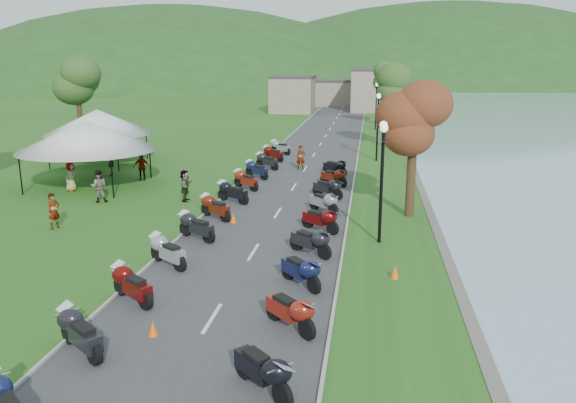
{
  "coord_description": "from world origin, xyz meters",
  "views": [
    {
      "loc": [
        4.47,
        -4.85,
        7.48
      ],
      "look_at": [
        0.91,
        19.37,
        1.3
      ],
      "focal_mm": 35.0,
      "sensor_mm": 36.0,
      "label": 1
    }
  ],
  "objects_px": {
    "pedestrian_b": "(100,202)",
    "pedestrian_c": "(111,176)",
    "vendor_tent_main": "(88,154)",
    "pedestrian_a": "(56,229)"
  },
  "relations": [
    {
      "from": "pedestrian_b",
      "to": "pedestrian_c",
      "type": "bearing_deg",
      "value": -87.9
    },
    {
      "from": "vendor_tent_main",
      "to": "pedestrian_b",
      "type": "bearing_deg",
      "value": -56.93
    },
    {
      "from": "vendor_tent_main",
      "to": "pedestrian_c",
      "type": "relative_size",
      "value": 3.07
    },
    {
      "from": "vendor_tent_main",
      "to": "pedestrian_a",
      "type": "bearing_deg",
      "value": -72.62
    },
    {
      "from": "pedestrian_a",
      "to": "pedestrian_c",
      "type": "xyz_separation_m",
      "value": [
        -2.93,
        11.84,
        0.0
      ]
    },
    {
      "from": "vendor_tent_main",
      "to": "pedestrian_c",
      "type": "distance_m",
      "value": 3.74
    },
    {
      "from": "pedestrian_a",
      "to": "pedestrian_b",
      "type": "distance_m",
      "value": 4.97
    },
    {
      "from": "pedestrian_b",
      "to": "pedestrian_c",
      "type": "height_order",
      "value": "pedestrian_c"
    },
    {
      "from": "vendor_tent_main",
      "to": "pedestrian_b",
      "type": "relative_size",
      "value": 3.14
    },
    {
      "from": "pedestrian_a",
      "to": "pedestrian_b",
      "type": "bearing_deg",
      "value": 26.63
    }
  ]
}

